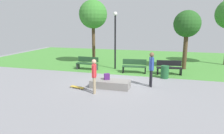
{
  "coord_description": "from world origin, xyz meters",
  "views": [
    {
      "loc": [
        2.71,
        -10.88,
        3.24
      ],
      "look_at": [
        -0.01,
        -1.05,
        1.03
      ],
      "focal_mm": 31.86,
      "sensor_mm": 36.0,
      "label": 1
    }
  ],
  "objects_px": {
    "backpack_on_ledge": "(107,77)",
    "tree_slender_maple": "(187,25)",
    "trash_bin": "(165,72)",
    "park_bench_near_path": "(134,66)",
    "skateboard_by_ledge": "(77,87)",
    "lamp_post": "(115,35)",
    "skater_performing_trick": "(94,74)",
    "park_bench_center_lawn": "(87,63)",
    "tree_broad_elm": "(93,15)",
    "skater_watching": "(151,66)",
    "park_bench_near_lamppost": "(169,67)",
    "concrete_ledge": "(110,84)"
  },
  "relations": [
    {
      "from": "backpack_on_ledge",
      "to": "tree_slender_maple",
      "type": "height_order",
      "value": "tree_slender_maple"
    },
    {
      "from": "tree_slender_maple",
      "to": "trash_bin",
      "type": "distance_m",
      "value": 4.34
    },
    {
      "from": "park_bench_near_path",
      "to": "tree_slender_maple",
      "type": "relative_size",
      "value": 0.39
    },
    {
      "from": "tree_slender_maple",
      "to": "skateboard_by_ledge",
      "type": "bearing_deg",
      "value": -131.89
    },
    {
      "from": "lamp_post",
      "to": "trash_bin",
      "type": "bearing_deg",
      "value": -25.87
    },
    {
      "from": "skater_performing_trick",
      "to": "park_bench_center_lawn",
      "type": "xyz_separation_m",
      "value": [
        -2.26,
        4.62,
        -0.47
      ]
    },
    {
      "from": "skater_performing_trick",
      "to": "tree_broad_elm",
      "type": "distance_m",
      "value": 7.7
    },
    {
      "from": "skater_watching",
      "to": "skateboard_by_ledge",
      "type": "xyz_separation_m",
      "value": [
        -3.61,
        -1.34,
        -1.02
      ]
    },
    {
      "from": "trash_bin",
      "to": "skater_performing_trick",
      "type": "bearing_deg",
      "value": -130.93
    },
    {
      "from": "skater_performing_trick",
      "to": "park_bench_near_path",
      "type": "distance_m",
      "value": 4.7
    },
    {
      "from": "park_bench_near_lamppost",
      "to": "tree_broad_elm",
      "type": "height_order",
      "value": "tree_broad_elm"
    },
    {
      "from": "skateboard_by_ledge",
      "to": "tree_broad_elm",
      "type": "bearing_deg",
      "value": 102.76
    },
    {
      "from": "skater_performing_trick",
      "to": "park_bench_near_lamppost",
      "type": "distance_m",
      "value": 5.85
    },
    {
      "from": "skater_performing_trick",
      "to": "park_bench_near_lamppost",
      "type": "relative_size",
      "value": 1.0
    },
    {
      "from": "skater_performing_trick",
      "to": "tree_slender_maple",
      "type": "xyz_separation_m",
      "value": [
        4.51,
        6.7,
        2.23
      ]
    },
    {
      "from": "skateboard_by_ledge",
      "to": "tree_slender_maple",
      "type": "bearing_deg",
      "value": 48.11
    },
    {
      "from": "backpack_on_ledge",
      "to": "park_bench_near_lamppost",
      "type": "relative_size",
      "value": 0.19
    },
    {
      "from": "park_bench_near_lamppost",
      "to": "trash_bin",
      "type": "xyz_separation_m",
      "value": [
        -0.26,
        -1.04,
        -0.09
      ]
    },
    {
      "from": "park_bench_near_path",
      "to": "concrete_ledge",
      "type": "bearing_deg",
      "value": -101.07
    },
    {
      "from": "tree_broad_elm",
      "to": "park_bench_near_path",
      "type": "bearing_deg",
      "value": -29.71
    },
    {
      "from": "lamp_post",
      "to": "trash_bin",
      "type": "relative_size",
      "value": 5.28
    },
    {
      "from": "skateboard_by_ledge",
      "to": "tree_slender_maple",
      "type": "xyz_separation_m",
      "value": [
        5.62,
        6.26,
        3.13
      ]
    },
    {
      "from": "park_bench_center_lawn",
      "to": "lamp_post",
      "type": "height_order",
      "value": "lamp_post"
    },
    {
      "from": "park_bench_near_lamppost",
      "to": "tree_slender_maple",
      "type": "bearing_deg",
      "value": 61.79
    },
    {
      "from": "tree_broad_elm",
      "to": "trash_bin",
      "type": "relative_size",
      "value": 6.59
    },
    {
      "from": "skateboard_by_ledge",
      "to": "tree_broad_elm",
      "type": "relative_size",
      "value": 0.16
    },
    {
      "from": "skater_watching",
      "to": "park_bench_near_lamppost",
      "type": "bearing_deg",
      "value": 72.27
    },
    {
      "from": "lamp_post",
      "to": "park_bench_center_lawn",
      "type": "bearing_deg",
      "value": -157.4
    },
    {
      "from": "skater_performing_trick",
      "to": "lamp_post",
      "type": "height_order",
      "value": "lamp_post"
    },
    {
      "from": "backpack_on_ledge",
      "to": "lamp_post",
      "type": "bearing_deg",
      "value": 72.0
    },
    {
      "from": "skater_watching",
      "to": "trash_bin",
      "type": "xyz_separation_m",
      "value": [
        0.68,
        1.89,
        -0.69
      ]
    },
    {
      "from": "concrete_ledge",
      "to": "skater_watching",
      "type": "distance_m",
      "value": 2.31
    },
    {
      "from": "skater_performing_trick",
      "to": "lamp_post",
      "type": "relative_size",
      "value": 0.4
    },
    {
      "from": "park_bench_near_lamppost",
      "to": "trash_bin",
      "type": "distance_m",
      "value": 1.07
    },
    {
      "from": "concrete_ledge",
      "to": "park_bench_near_lamppost",
      "type": "height_order",
      "value": "park_bench_near_lamppost"
    },
    {
      "from": "lamp_post",
      "to": "park_bench_near_lamppost",
      "type": "bearing_deg",
      "value": -10.24
    },
    {
      "from": "concrete_ledge",
      "to": "backpack_on_ledge",
      "type": "relative_size",
      "value": 6.29
    },
    {
      "from": "tree_broad_elm",
      "to": "trash_bin",
      "type": "height_order",
      "value": "tree_broad_elm"
    },
    {
      "from": "backpack_on_ledge",
      "to": "park_bench_near_path",
      "type": "bearing_deg",
      "value": 48.32
    },
    {
      "from": "concrete_ledge",
      "to": "park_bench_near_path",
      "type": "xyz_separation_m",
      "value": [
        0.68,
        3.48,
        0.29
      ]
    },
    {
      "from": "skater_performing_trick",
      "to": "skateboard_by_ledge",
      "type": "bearing_deg",
      "value": 158.42
    },
    {
      "from": "skater_watching",
      "to": "tree_broad_elm",
      "type": "distance_m",
      "value": 7.54
    },
    {
      "from": "skater_performing_trick",
      "to": "backpack_on_ledge",
      "type": "bearing_deg",
      "value": 76.31
    },
    {
      "from": "park_bench_near_lamppost",
      "to": "skater_performing_trick",
      "type": "bearing_deg",
      "value": -126.13
    },
    {
      "from": "skater_watching",
      "to": "concrete_ledge",
      "type": "bearing_deg",
      "value": -159.88
    },
    {
      "from": "park_bench_near_lamppost",
      "to": "park_bench_near_path",
      "type": "xyz_separation_m",
      "value": [
        -2.26,
        -0.18,
        0.0
      ]
    },
    {
      "from": "skater_watching",
      "to": "lamp_post",
      "type": "relative_size",
      "value": 0.45
    },
    {
      "from": "concrete_ledge",
      "to": "lamp_post",
      "type": "distance_m",
      "value": 5.0
    },
    {
      "from": "park_bench_center_lawn",
      "to": "tree_broad_elm",
      "type": "xyz_separation_m",
      "value": [
        -0.25,
        2.02,
        3.46
      ]
    },
    {
      "from": "tree_slender_maple",
      "to": "backpack_on_ledge",
      "type": "bearing_deg",
      "value": -127.2
    }
  ]
}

